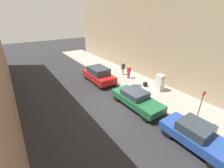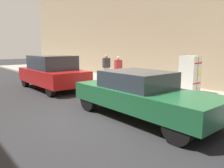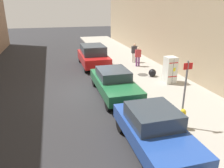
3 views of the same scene
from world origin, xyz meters
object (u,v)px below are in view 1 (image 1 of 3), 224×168
Objects in this scene: fire_hydrant at (197,121)px; parked_suv_red at (99,75)px; discarded_refrigerator at (160,83)px; street_sign_post at (200,107)px; pedestrian_walking_far at (129,71)px; parked_sedan_green at (136,99)px; parked_hatchback_blue at (196,135)px; trash_bag at (145,84)px; pedestrian_standing_near at (123,68)px.

parked_suv_red is (1.54, -10.55, 0.31)m from fire_hydrant.
discarded_refrigerator is 5.44m from street_sign_post.
pedestrian_walking_far reaches higher than parked_sedan_green.
parked_suv_red reaches higher than parked_hatchback_blue.
parked_sedan_green is (1.54, -4.36, 0.17)m from fire_hydrant.
pedestrian_walking_far is (0.48, -4.13, 0.04)m from discarded_refrigerator.
trash_bag is 5.28m from parked_suv_red.
parked_hatchback_blue is (3.31, 9.86, -0.24)m from pedestrian_walking_far.
parked_hatchback_blue is at bearing 41.95° from pedestrian_walking_far.
trash_bag is 0.11× the size of parked_suv_red.
fire_hydrant is at bearing 49.57° from pedestrian_walking_far.
parked_sedan_green is (3.79, 0.68, -0.22)m from discarded_refrigerator.
pedestrian_standing_near reaches higher than fire_hydrant.
street_sign_post is 9.24m from pedestrian_walking_far.
parked_suv_red is at bearing -51.01° from trash_bag.
discarded_refrigerator is 5.43m from pedestrian_standing_near.
discarded_refrigerator is 6.68m from parked_suv_red.
trash_bag is 0.11× the size of parked_sedan_green.
fire_hydrant is 0.54× the size of pedestrian_standing_near.
trash_bag is (-1.77, -6.46, -0.18)m from fire_hydrant.
discarded_refrigerator reaches higher than fire_hydrant.
fire_hydrant is 1.70m from parked_hatchback_blue.
parked_sedan_green is (3.31, 2.10, 0.35)m from trash_bag.
pedestrian_standing_near is at bearing -127.17° from pedestrian_walking_far.
discarded_refrigerator is at bearing -123.47° from parked_hatchback_blue.
parked_sedan_green is at bearing -90.00° from parked_hatchback_blue.
discarded_refrigerator reaches higher than pedestrian_standing_near.
street_sign_post is 4.61m from parked_sedan_green.
discarded_refrigerator is 1.94× the size of fire_hydrant.
discarded_refrigerator is 6.87m from parked_hatchback_blue.
pedestrian_walking_far reaches higher than parked_hatchback_blue.
pedestrian_standing_near reaches higher than trash_bag.
parked_hatchback_blue is (3.31, 7.15, 0.36)m from trash_bag.
parked_sedan_green is at bearing 26.00° from pedestrian_walking_far.
parked_sedan_green is 1.18× the size of parked_hatchback_blue.
trash_bag is at bearing -105.23° from street_sign_post.
parked_hatchback_blue is at bearing 56.53° from discarded_refrigerator.
discarded_refrigerator is 0.35× the size of parked_sedan_green.
street_sign_post reaches higher than parked_hatchback_blue.
fire_hydrant is at bearing 98.30° from parked_suv_red.
pedestrian_standing_near is 7.03m from parked_sedan_green.
street_sign_post is 1.99m from parked_hatchback_blue.
fire_hydrant is 6.70m from trash_bag.
trash_bag is 3.93m from parked_sedan_green.
street_sign_post is at bearing 65.83° from discarded_refrigerator.
street_sign_post is 10.57m from parked_suv_red.
parked_suv_red is 6.19m from parked_sedan_green.
parked_sedan_green is (1.58, -4.24, -0.91)m from street_sign_post.
pedestrian_walking_far is at bearing -100.93° from fire_hydrant.
pedestrian_standing_near is 0.39× the size of parked_hatchback_blue.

